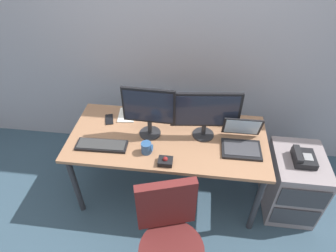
% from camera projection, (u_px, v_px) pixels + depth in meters
% --- Properties ---
extents(ground_plane, '(8.00, 8.00, 0.00)m').
position_uv_depth(ground_plane, '(168.00, 189.00, 2.88)').
color(ground_plane, '#354D5E').
extents(back_wall, '(6.00, 0.10, 2.80)m').
position_uv_depth(back_wall, '(178.00, 23.00, 2.53)').
color(back_wall, '#9D9BA6').
rests_on(back_wall, ground).
extents(desk, '(1.65, 0.75, 0.71)m').
position_uv_depth(desk, '(168.00, 143.00, 2.47)').
color(desk, '#A27150').
rests_on(desk, ground).
extents(file_cabinet, '(0.42, 0.53, 0.62)m').
position_uv_depth(file_cabinet, '(292.00, 183.00, 2.56)').
color(file_cabinet, gray).
rests_on(file_cabinet, ground).
extents(desk_phone, '(0.17, 0.20, 0.09)m').
position_uv_depth(desk_phone, '(303.00, 158.00, 2.32)').
color(desk_phone, black).
rests_on(desk_phone, file_cabinet).
extents(office_chair, '(0.52, 0.54, 0.93)m').
position_uv_depth(office_chair, '(170.00, 246.00, 2.00)').
color(office_chair, black).
rests_on(office_chair, ground).
extents(monitor_main, '(0.56, 0.18, 0.42)m').
position_uv_depth(monitor_main, '(205.00, 112.00, 2.28)').
color(monitor_main, '#262628').
rests_on(monitor_main, desk).
extents(monitor_side, '(0.43, 0.18, 0.45)m').
position_uv_depth(monitor_side, '(149.00, 109.00, 2.28)').
color(monitor_side, '#262628').
rests_on(monitor_side, desk).
extents(keyboard, '(0.41, 0.15, 0.03)m').
position_uv_depth(keyboard, '(102.00, 145.00, 2.33)').
color(keyboard, black).
rests_on(keyboard, desk).
extents(laptop, '(0.31, 0.30, 0.23)m').
position_uv_depth(laptop, '(242.00, 141.00, 2.31)').
color(laptop, black).
rests_on(laptop, desk).
extents(trackball_mouse, '(0.11, 0.09, 0.07)m').
position_uv_depth(trackball_mouse, '(165.00, 161.00, 2.18)').
color(trackball_mouse, black).
rests_on(trackball_mouse, desk).
extents(coffee_mug, '(0.09, 0.08, 0.09)m').
position_uv_depth(coffee_mug, '(147.00, 148.00, 2.26)').
color(coffee_mug, '#30578B').
rests_on(coffee_mug, desk).
extents(paper_notepad, '(0.17, 0.22, 0.01)m').
position_uv_depth(paper_notepad, '(127.00, 115.00, 2.64)').
color(paper_notepad, white).
rests_on(paper_notepad, desk).
extents(cell_phone, '(0.11, 0.16, 0.01)m').
position_uv_depth(cell_phone, '(109.00, 119.00, 2.59)').
color(cell_phone, black).
rests_on(cell_phone, desk).
extents(banana, '(0.19, 0.06, 0.04)m').
position_uv_depth(banana, '(216.00, 121.00, 2.56)').
color(banana, yellow).
rests_on(banana, desk).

